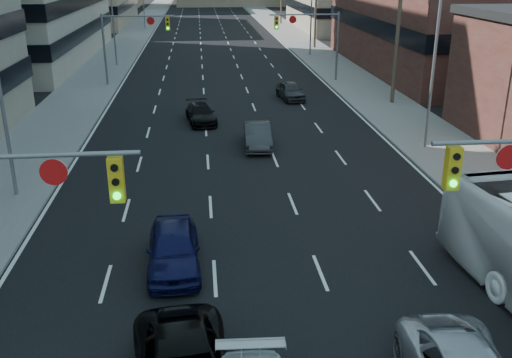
{
  "coord_description": "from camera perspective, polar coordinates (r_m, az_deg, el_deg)",
  "views": [
    {
      "loc": [
        -2.06,
        -4.76,
        9.91
      ],
      "look_at": [
        -0.07,
        15.45,
        2.2
      ],
      "focal_mm": 40.0,
      "sensor_mm": 36.0,
      "label": 1
    }
  ],
  "objects": [
    {
      "name": "streetlight_right_far",
      "position": [
        66.12,
        5.41,
        16.48
      ],
      "size": [
        2.03,
        0.22,
        9.0
      ],
      "color": "slate",
      "rests_on": "ground"
    },
    {
      "name": "streetlight_left_near",
      "position": [
        26.56,
        -23.96,
        8.48
      ],
      "size": [
        2.03,
        0.22,
        9.0
      ],
      "color": "slate",
      "rests_on": "ground"
    },
    {
      "name": "storefront_right_mid",
      "position": [
        60.89,
        20.41,
        14.44
      ],
      "size": [
        20.0,
        30.0,
        9.0
      ],
      "primitive_type": "cube",
      "color": "#472119",
      "rests_on": "ground"
    },
    {
      "name": "signal_far_right",
      "position": [
        51.01,
        5.59,
        14.38
      ],
      "size": [
        6.09,
        0.33,
        6.0
      ],
      "color": "slate",
      "rests_on": "ground"
    },
    {
      "name": "sedan_blue",
      "position": [
        19.89,
        -8.25,
        -6.87
      ],
      "size": [
        1.94,
        4.47,
        1.5
      ],
      "primitive_type": "imported",
      "rotation": [
        0.0,
        0.0,
        0.04
      ],
      "color": "#0E0F38",
      "rests_on": "ground"
    },
    {
      "name": "utility_pole_midblock",
      "position": [
        72.31,
        6.03,
        17.4
      ],
      "size": [
        2.2,
        0.28,
        11.0
      ],
      "color": "#4C3D2D",
      "rests_on": "ground"
    },
    {
      "name": "sedan_black_far",
      "position": [
        37.99,
        -5.54,
        6.52
      ],
      "size": [
        2.26,
        4.4,
        1.22
      ],
      "primitive_type": "imported",
      "rotation": [
        0.0,
        0.0,
        0.13
      ],
      "color": "black",
      "rests_on": "ground"
    },
    {
      "name": "streetlight_right_near",
      "position": [
        32.61,
        17.13,
        11.32
      ],
      "size": [
        2.03,
        0.22,
        9.0
      ],
      "color": "slate",
      "rests_on": "ground"
    },
    {
      "name": "utility_pole_block",
      "position": [
        43.38,
        14.06,
        14.72
      ],
      "size": [
        2.2,
        0.28,
        11.0
      ],
      "color": "#4C3D2D",
      "rests_on": "ground"
    },
    {
      "name": "sedan_grey_right",
      "position": [
        44.62,
        3.45,
        8.8
      ],
      "size": [
        2.07,
        4.14,
        1.35
      ],
      "primitive_type": "imported",
      "rotation": [
        0.0,
        0.0,
        0.12
      ],
      "color": "#2E2E31",
      "rests_on": "ground"
    },
    {
      "name": "signal_far_left",
      "position": [
        50.39,
        -12.37,
        13.93
      ],
      "size": [
        6.09,
        0.33,
        6.0
      ],
      "color": "slate",
      "rests_on": "ground"
    },
    {
      "name": "sidewalk_left",
      "position": [
        135.45,
        -10.02,
        16.32
      ],
      "size": [
        5.0,
        300.0,
        0.15
      ],
      "primitive_type": "cube",
      "color": "slate",
      "rests_on": "ground"
    },
    {
      "name": "streetlight_left_mid",
      "position": [
        60.53,
        -14.0,
        15.6
      ],
      "size": [
        2.03,
        0.22,
        9.0
      ],
      "color": "slate",
      "rests_on": "ground"
    },
    {
      "name": "sidewalk_right",
      "position": [
        135.8,
        0.12,
        16.63
      ],
      "size": [
        5.0,
        300.0,
        0.15
      ],
      "primitive_type": "cube",
      "color": "slate",
      "rests_on": "ground"
    },
    {
      "name": "road_surface",
      "position": [
        135.14,
        -4.95,
        16.51
      ],
      "size": [
        18.0,
        300.0,
        0.02
      ],
      "primitive_type": "cube",
      "color": "black",
      "rests_on": "ground"
    },
    {
      "name": "sedan_grey_center",
      "position": [
        32.65,
        0.15,
        4.38
      ],
      "size": [
        1.64,
        4.25,
        1.38
      ],
      "primitive_type": "imported",
      "rotation": [
        0.0,
        0.0,
        -0.04
      ],
      "color": "#2F2F32",
      "rests_on": "ground"
    }
  ]
}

